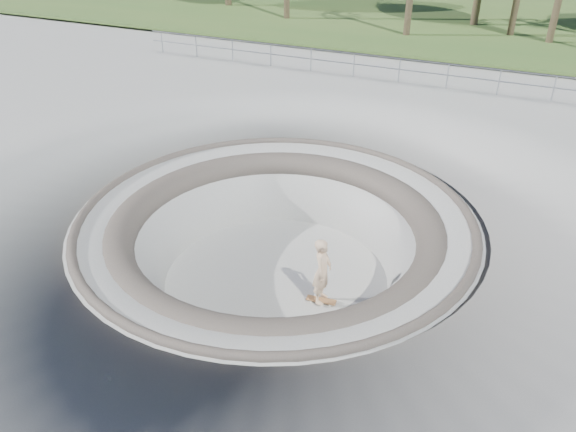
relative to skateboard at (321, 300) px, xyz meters
name	(u,v)px	position (x,y,z in m)	size (l,w,h in m)	color
ground	(276,217)	(-1.53, 0.53, 1.84)	(180.00, 180.00, 0.00)	#A5A49F
skate_bowl	(276,274)	(-1.53, 0.53, 0.01)	(14.00, 14.00, 4.10)	#A5A49F
distant_hills	(533,38)	(2.25, 57.70, -5.18)	(103.20, 45.00, 28.60)	brown
safety_railing	(399,70)	(-1.53, 12.53, 2.53)	(25.00, 0.06, 1.03)	gray
skateboard	(321,300)	(0.00, 0.00, 0.00)	(0.79, 0.31, 0.08)	olive
skater	(322,271)	(0.00, 0.00, 0.92)	(0.66, 0.43, 1.80)	#D0AB86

